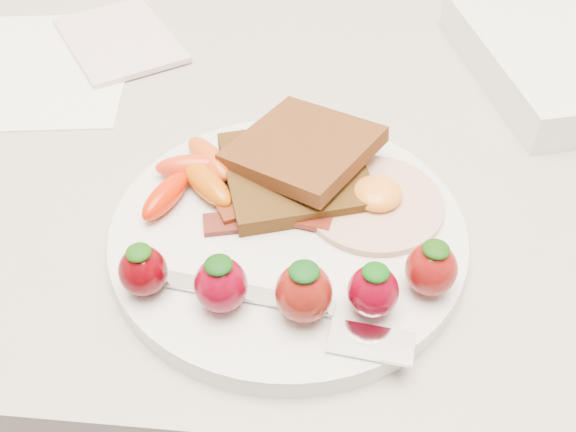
{
  "coord_description": "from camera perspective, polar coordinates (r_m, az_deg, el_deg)",
  "views": [
    {
      "loc": [
        0.01,
        1.23,
        1.27
      ],
      "look_at": [
        -0.02,
        1.56,
        0.93
      ],
      "focal_mm": 40.0,
      "sensor_mm": 36.0,
      "label": 1
    }
  ],
  "objects": [
    {
      "name": "counter",
      "position": [
        0.95,
        1.96,
        -14.74
      ],
      "size": [
        2.0,
        0.6,
        0.9
      ],
      "primitive_type": "cube",
      "color": "gray",
      "rests_on": "ground"
    },
    {
      "name": "plate",
      "position": [
        0.49,
        -0.0,
        -1.56
      ],
      "size": [
        0.27,
        0.27,
        0.02
      ],
      "primitive_type": "cylinder",
      "color": "silver",
      "rests_on": "counter"
    },
    {
      "name": "toast_lower",
      "position": [
        0.52,
        0.65,
        3.9
      ],
      "size": [
        0.14,
        0.14,
        0.01
      ],
      "primitive_type": "cube",
      "rotation": [
        0.0,
        0.0,
        0.31
      ],
      "color": "black",
      "rests_on": "plate"
    },
    {
      "name": "toast_upper",
      "position": [
        0.52,
        1.36,
        6.09
      ],
      "size": [
        0.14,
        0.14,
        0.02
      ],
      "primitive_type": "cube",
      "rotation": [
        0.0,
        -0.1,
        -0.53
      ],
      "color": "#502B11",
      "rests_on": "toast_lower"
    },
    {
      "name": "fried_egg",
      "position": [
        0.5,
        7.7,
        1.4
      ],
      "size": [
        0.14,
        0.14,
        0.02
      ],
      "color": "beige",
      "rests_on": "plate"
    },
    {
      "name": "bacon_strips",
      "position": [
        0.49,
        -1.68,
        0.47
      ],
      "size": [
        0.1,
        0.07,
        0.01
      ],
      "color": "black",
      "rests_on": "plate"
    },
    {
      "name": "baby_carrots",
      "position": [
        0.52,
        -8.28,
        3.61
      ],
      "size": [
        0.08,
        0.11,
        0.02
      ],
      "color": "red",
      "rests_on": "plate"
    },
    {
      "name": "strawberries",
      "position": [
        0.42,
        0.88,
        -5.86
      ],
      "size": [
        0.23,
        0.07,
        0.05
      ],
      "color": "#500006",
      "rests_on": "plate"
    },
    {
      "name": "fork",
      "position": [
        0.43,
        0.84,
        -8.7
      ],
      "size": [
        0.18,
        0.06,
        0.0
      ],
      "color": "silver",
      "rests_on": "plate"
    },
    {
      "name": "paper_sheet",
      "position": [
        0.73,
        -20.42,
        12.32
      ],
      "size": [
        0.19,
        0.24,
        0.0
      ],
      "primitive_type": "cube",
      "rotation": [
        0.0,
        0.0,
        0.14
      ],
      "color": "white",
      "rests_on": "counter"
    },
    {
      "name": "notepad",
      "position": [
        0.75,
        -14.75,
        14.92
      ],
      "size": [
        0.18,
        0.19,
        0.01
      ],
      "primitive_type": "cube",
      "rotation": [
        0.0,
        0.0,
        0.6
      ],
      "color": "beige",
      "rests_on": "paper_sheet"
    }
  ]
}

